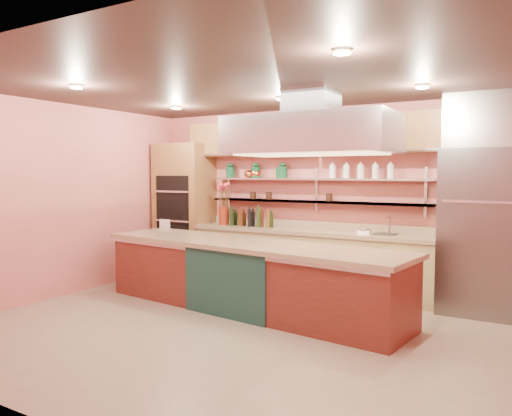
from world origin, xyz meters
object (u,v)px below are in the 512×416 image
Objects in this scene: flower_vase at (224,216)px; kitchen_scale at (365,230)px; copper_kettle at (249,174)px; green_canister at (280,173)px; refrigerator at (480,232)px; island at (247,276)px.

kitchen_scale is at bearing 0.00° from flower_vase.
copper_kettle is 0.96× the size of green_canister.
green_canister is (-2.99, 0.23, 0.75)m from refrigerator.
refrigerator is 3.66m from copper_kettle.
kitchen_scale is at bearing -6.09° from copper_kettle.
refrigerator is 6.95× the size of flower_vase.
refrigerator is at bearing -0.15° from flower_vase.
flower_vase is 1.86× the size of copper_kettle.
island is at bearing -152.61° from refrigerator.
green_canister reaches higher than flower_vase.
island is 1.85m from kitchen_scale.
refrigerator is 1.52m from kitchen_scale.
copper_kettle reaches higher than kitchen_scale.
green_canister is (-0.36, 1.59, 1.35)m from island.
flower_vase is at bearing 179.85° from refrigerator.
green_canister reaches higher than copper_kettle.
copper_kettle is at bearing -170.03° from kitchen_scale.
copper_kettle is (0.36, 0.22, 0.70)m from flower_vase.
flower_vase is at bearing -148.60° from copper_kettle.
refrigerator is at bearing -3.68° from copper_kettle.
island is 2.00m from flower_vase.
refrigerator is 12.94× the size of copper_kettle.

